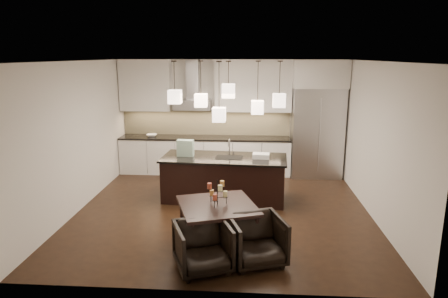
# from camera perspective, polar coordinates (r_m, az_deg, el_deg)

# --- Properties ---
(floor) EXTENTS (5.50, 5.50, 0.02)m
(floor) POSITION_cam_1_polar(r_m,az_deg,el_deg) (7.79, -0.10, -8.67)
(floor) COLOR black
(floor) RESTS_ON ground
(ceiling) EXTENTS (5.50, 5.50, 0.02)m
(ceiling) POSITION_cam_1_polar(r_m,az_deg,el_deg) (7.23, -0.11, 12.54)
(ceiling) COLOR white
(ceiling) RESTS_ON wall_back
(wall_back) EXTENTS (5.50, 0.02, 2.80)m
(wall_back) POSITION_cam_1_polar(r_m,az_deg,el_deg) (10.10, 0.98, 4.72)
(wall_back) COLOR silver
(wall_back) RESTS_ON ground
(wall_front) EXTENTS (5.50, 0.02, 2.80)m
(wall_front) POSITION_cam_1_polar(r_m,az_deg,el_deg) (4.72, -2.42, -5.30)
(wall_front) COLOR silver
(wall_front) RESTS_ON ground
(wall_left) EXTENTS (0.02, 5.50, 2.80)m
(wall_left) POSITION_cam_1_polar(r_m,az_deg,el_deg) (8.05, -20.11, 1.71)
(wall_left) COLOR silver
(wall_left) RESTS_ON ground
(wall_right) EXTENTS (0.02, 5.50, 2.80)m
(wall_right) POSITION_cam_1_polar(r_m,az_deg,el_deg) (7.70, 20.84, 1.15)
(wall_right) COLOR silver
(wall_right) RESTS_ON ground
(refrigerator) EXTENTS (1.20, 0.72, 2.15)m
(refrigerator) POSITION_cam_1_polar(r_m,az_deg,el_deg) (9.89, 13.11, 2.29)
(refrigerator) COLOR #B7B7BA
(refrigerator) RESTS_ON floor
(fridge_panel) EXTENTS (1.26, 0.72, 0.65)m
(fridge_panel) POSITION_cam_1_polar(r_m,az_deg,el_deg) (9.73, 13.54, 10.40)
(fridge_panel) COLOR silver
(fridge_panel) RESTS_ON refrigerator
(lower_cabinets) EXTENTS (4.21, 0.62, 0.88)m
(lower_cabinets) POSITION_cam_1_polar(r_m,az_deg,el_deg) (10.01, -2.71, -0.97)
(lower_cabinets) COLOR silver
(lower_cabinets) RESTS_ON floor
(countertop) EXTENTS (4.21, 0.66, 0.04)m
(countertop) POSITION_cam_1_polar(r_m,az_deg,el_deg) (9.91, -2.74, 1.61)
(countertop) COLOR black
(countertop) RESTS_ON lower_cabinets
(backsplash) EXTENTS (4.21, 0.02, 0.63)m
(backsplash) POSITION_cam_1_polar(r_m,az_deg,el_deg) (10.14, -2.57, 3.81)
(backsplash) COLOR #C4BA8D
(backsplash) RESTS_ON countertop
(upper_cab_left) EXTENTS (1.25, 0.35, 1.25)m
(upper_cab_left) POSITION_cam_1_polar(r_m,az_deg,el_deg) (10.15, -11.15, 8.93)
(upper_cab_left) COLOR silver
(upper_cab_left) RESTS_ON wall_back
(upper_cab_right) EXTENTS (1.85, 0.35, 1.25)m
(upper_cab_right) POSITION_cam_1_polar(r_m,az_deg,el_deg) (9.81, 4.21, 8.99)
(upper_cab_right) COLOR silver
(upper_cab_right) RESTS_ON wall_back
(hood_canopy) EXTENTS (0.90, 0.52, 0.24)m
(hood_canopy) POSITION_cam_1_polar(r_m,az_deg,el_deg) (9.87, -4.50, 6.36)
(hood_canopy) COLOR #B7B7BA
(hood_canopy) RESTS_ON wall_back
(hood_chimney) EXTENTS (0.30, 0.28, 0.96)m
(hood_chimney) POSITION_cam_1_polar(r_m,az_deg,el_deg) (9.92, -4.48, 9.88)
(hood_chimney) COLOR #B7B7BA
(hood_chimney) RESTS_ON hood_canopy
(fruit_bowl) EXTENTS (0.28, 0.28, 0.06)m
(fruit_bowl) POSITION_cam_1_polar(r_m,az_deg,el_deg) (10.09, -10.29, 1.92)
(fruit_bowl) COLOR silver
(fruit_bowl) RESTS_ON countertop
(island_body) EXTENTS (2.49, 1.13, 0.85)m
(island_body) POSITION_cam_1_polar(r_m,az_deg,el_deg) (8.19, 0.02, -4.31)
(island_body) COLOR black
(island_body) RESTS_ON floor
(island_top) EXTENTS (2.57, 1.22, 0.04)m
(island_top) POSITION_cam_1_polar(r_m,az_deg,el_deg) (8.07, 0.02, -1.29)
(island_top) COLOR black
(island_top) RESTS_ON island_body
(faucet) EXTENTS (0.11, 0.24, 0.37)m
(faucet) POSITION_cam_1_polar(r_m,az_deg,el_deg) (8.10, 0.79, 0.26)
(faucet) COLOR silver
(faucet) RESTS_ON island_top
(tote_bag) EXTENTS (0.34, 0.20, 0.33)m
(tote_bag) POSITION_cam_1_polar(r_m,az_deg,el_deg) (8.15, -5.53, 0.15)
(tote_bag) COLOR #245A32
(tote_bag) RESTS_ON island_top
(food_container) EXTENTS (0.35, 0.25, 0.10)m
(food_container) POSITION_cam_1_polar(r_m,az_deg,el_deg) (7.99, 5.31, -0.98)
(food_container) COLOR silver
(food_container) RESTS_ON island_top
(dining_table) EXTENTS (1.41, 1.41, 0.67)m
(dining_table) POSITION_cam_1_polar(r_m,az_deg,el_deg) (6.30, -0.95, -10.76)
(dining_table) COLOR black
(dining_table) RESTS_ON floor
(candelabra) EXTENTS (0.41, 0.41, 0.39)m
(candelabra) POSITION_cam_1_polar(r_m,az_deg,el_deg) (6.11, -0.97, -6.20)
(candelabra) COLOR black
(candelabra) RESTS_ON dining_table
(candle_a) EXTENTS (0.09, 0.09, 0.09)m
(candle_a) POSITION_cam_1_polar(r_m,az_deg,el_deg) (6.15, 0.17, -6.43)
(candle_a) COLOR beige
(candle_a) RESTS_ON candelabra
(candle_b) EXTENTS (0.09, 0.09, 0.09)m
(candle_b) POSITION_cam_1_polar(r_m,az_deg,el_deg) (6.20, -1.77, -6.25)
(candle_b) COLOR #C6893F
(candle_b) RESTS_ON candelabra
(candle_c) EXTENTS (0.09, 0.09, 0.09)m
(candle_c) POSITION_cam_1_polar(r_m,az_deg,el_deg) (6.01, -1.31, -6.91)
(candle_c) COLOR #9E3E2A
(candle_c) RESTS_ON candelabra
(candle_d) EXTENTS (0.09, 0.09, 0.09)m
(candle_d) POSITION_cam_1_polar(r_m,az_deg,el_deg) (6.17, -0.26, -4.95)
(candle_d) COLOR #C6893F
(candle_d) RESTS_ON candelabra
(candle_e) EXTENTS (0.09, 0.09, 0.09)m
(candle_e) POSITION_cam_1_polar(r_m,az_deg,el_deg) (6.06, -2.09, -5.29)
(candle_e) COLOR #9E3E2A
(candle_e) RESTS_ON candelabra
(candle_f) EXTENTS (0.09, 0.09, 0.09)m
(candle_f) POSITION_cam_1_polar(r_m,az_deg,el_deg) (5.97, -0.54, -5.59)
(candle_f) COLOR beige
(candle_f) RESTS_ON candelabra
(armchair_left) EXTENTS (0.94, 0.95, 0.67)m
(armchair_left) POSITION_cam_1_polar(r_m,az_deg,el_deg) (5.64, -3.03, -13.81)
(armchair_left) COLOR black
(armchair_left) RESTS_ON floor
(armchair_right) EXTENTS (0.93, 0.95, 0.69)m
(armchair_right) POSITION_cam_1_polar(r_m,az_deg,el_deg) (5.82, 4.69, -12.84)
(armchair_right) COLOR black
(armchair_right) RESTS_ON floor
(pendant_a) EXTENTS (0.24, 0.24, 0.26)m
(pendant_a) POSITION_cam_1_polar(r_m,az_deg,el_deg) (7.80, -7.04, 7.41)
(pendant_a) COLOR beige
(pendant_a) RESTS_ON ceiling
(pendant_b) EXTENTS (0.24, 0.24, 0.26)m
(pendant_b) POSITION_cam_1_polar(r_m,az_deg,el_deg) (8.05, -3.30, 6.95)
(pendant_b) COLOR beige
(pendant_b) RESTS_ON ceiling
(pendant_c) EXTENTS (0.24, 0.24, 0.26)m
(pendant_c) POSITION_cam_1_polar(r_m,az_deg,el_deg) (7.60, 0.63, 8.30)
(pendant_c) COLOR beige
(pendant_c) RESTS_ON ceiling
(pendant_d) EXTENTS (0.24, 0.24, 0.26)m
(pendant_d) POSITION_cam_1_polar(r_m,az_deg,el_deg) (7.88, 4.79, 5.95)
(pendant_d) COLOR beige
(pendant_d) RESTS_ON ceiling
(pendant_e) EXTENTS (0.24, 0.24, 0.26)m
(pendant_e) POSITION_cam_1_polar(r_m,az_deg,el_deg) (7.84, 7.87, 6.88)
(pendant_e) COLOR beige
(pendant_e) RESTS_ON ceiling
(pendant_f) EXTENTS (0.24, 0.24, 0.26)m
(pendant_f) POSITION_cam_1_polar(r_m,az_deg,el_deg) (7.44, -0.70, 4.93)
(pendant_f) COLOR beige
(pendant_f) RESTS_ON ceiling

